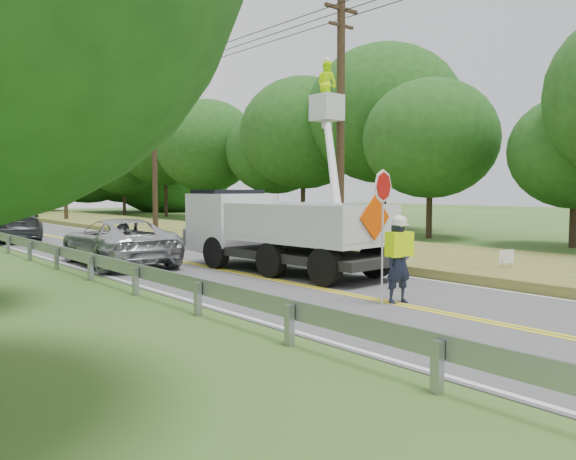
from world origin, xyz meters
TOP-DOWN VIEW (x-y plane):
  - ground at (0.00, 0.00)m, footprint 140.00×140.00m
  - road at (0.00, 14.00)m, footprint 7.20×96.00m
  - guardrail at (-4.02, 14.91)m, footprint 0.18×48.00m
  - utility_poles at (5.00, 17.02)m, footprint 1.60×43.30m
  - tall_grass_verge at (7.10, 14.00)m, footprint 7.00×96.00m
  - treeline_right at (15.88, 26.02)m, footprint 12.34×54.32m
  - flagger at (0.10, 2.13)m, footprint 1.18×0.57m
  - bucket_truck at (1.40, 8.78)m, footprint 4.99×7.62m
  - suv_silver at (-2.09, 12.71)m, footprint 3.08×5.95m
  - suv_darkgrey at (-2.32, 24.99)m, footprint 3.62×6.31m
  - yard_sign at (5.71, 2.66)m, footprint 0.56×0.17m

SIDE VIEW (x-z plane):
  - ground at x=0.00m, z-range 0.00..0.00m
  - road at x=0.00m, z-range 0.00..0.02m
  - tall_grass_verge at x=7.10m, z-range 0.00..0.30m
  - guardrail at x=-4.02m, z-range 0.17..0.94m
  - yard_sign at x=5.71m, z-range 0.18..1.01m
  - suv_silver at x=-2.09m, z-range 0.02..1.62m
  - suv_darkgrey at x=-2.32m, z-range 0.02..1.74m
  - flagger at x=0.10m, z-range -0.42..2.64m
  - bucket_truck at x=1.40m, z-range -1.98..5.23m
  - utility_poles at x=5.00m, z-range 0.27..10.27m
  - treeline_right at x=15.88m, z-range 0.48..12.14m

